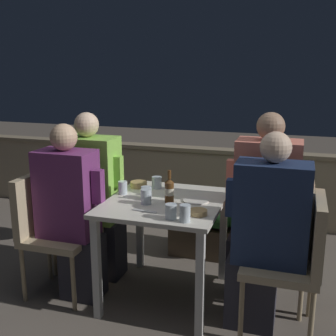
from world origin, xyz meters
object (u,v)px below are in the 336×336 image
Objects in this scene: person_purple_stripe at (72,212)px; chair_right_far at (290,232)px; potted_plant at (66,203)px; beer_bottle at (169,190)px; chair_right_near at (298,253)px; person_coral_top at (262,209)px; chair_left_near at (48,222)px; person_green_blouse at (93,196)px; person_navy_jumper at (265,234)px; chair_left_far at (71,208)px.

chair_right_far is (1.51, 0.36, -0.10)m from person_purple_stripe.
beer_bottle is at bearing -27.86° from potted_plant.
chair_right_near is 0.45m from person_coral_top.
chair_right_far is at bearing -0.00° from person_coral_top.
person_green_blouse is at bearing 59.69° from chair_left_near.
chair_right_near is 3.95× the size of beer_bottle.
chair_left_near is at bearing -120.31° from person_green_blouse.
person_green_blouse is 1.99× the size of potted_plant.
beer_bottle reaches higher than chair_right_far.
person_green_blouse reaches higher than chair_right_far.
potted_plant is at bearing 166.77° from person_coral_top.
chair_left_near is at bearing -66.96° from potted_plant.
person_purple_stripe is 1.56m from chair_right_far.
person_purple_stripe is at bearing -168.64° from beer_bottle.
beer_bottle is (0.70, -0.20, 0.17)m from person_green_blouse.
person_green_blouse is at bearing 91.03° from person_purple_stripe.
beer_bottle is (0.69, 0.14, 0.19)m from person_purple_stripe.
chair_right_far is (1.52, 0.02, -0.12)m from person_green_blouse.
chair_left_near is at bearing -166.73° from person_coral_top.
person_green_blouse is 1.41m from person_navy_jumper.
person_coral_top is at bearing 13.27° from chair_left_near.
beer_bottle reaches higher than potted_plant.
chair_left_far is at bearing -53.61° from potted_plant.
chair_right_far is 0.66× the size of person_coral_top.
person_green_blouse is at bearing 0.00° from chair_left_far.
person_green_blouse is 0.75m from beer_bottle.
chair_left_near is 1.00× the size of chair_right_far.
beer_bottle is at bearing 169.61° from person_navy_jumper.
beer_bottle is (-0.82, -0.22, 0.29)m from chair_right_far.
person_purple_stripe is 0.94× the size of person_coral_top.
chair_left_far is at bearing 121.66° from person_purple_stripe.
potted_plant is at bearing 126.39° from chair_left_far.
person_purple_stripe is 1.36m from person_navy_jumper.
person_coral_top is at bearing 127.55° from chair_right_near.
chair_left_far is 1.35× the size of potted_plant.
person_green_blouse is 1.52m from chair_right_far.
chair_left_far is at bearing 90.80° from chair_left_near.
person_purple_stripe reaches higher than beer_bottle.
person_navy_jumper is at bearing -113.21° from chair_right_far.
potted_plant is (-1.85, 0.43, -0.28)m from person_coral_top.
beer_bottle is (0.90, -0.20, 0.29)m from chair_left_far.
chair_left_near is 0.41m from person_green_blouse.
chair_left_far is 0.68× the size of person_green_blouse.
chair_right_near is at bearing -8.00° from beer_bottle.
chair_left_near is 0.70× the size of person_navy_jumper.
beer_bottle reaches higher than chair_left_far.
beer_bottle is at bearing -16.15° from person_green_blouse.
person_navy_jumper is at bearing -180.00° from chair_right_near.
chair_left_far is 1.52m from person_coral_top.
person_purple_stripe is 1.42× the size of chair_right_near.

